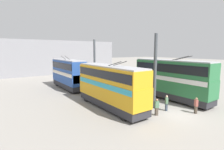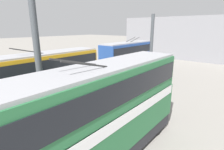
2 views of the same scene
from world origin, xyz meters
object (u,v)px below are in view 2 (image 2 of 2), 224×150
object	(u,v)px
person_aisle_midway	(91,99)
person_aisle_foreground	(19,137)
bus_right_near	(46,76)
bus_right_far	(128,57)
oil_drum	(93,94)
person_by_right_row	(1,127)
bus_left_far	(105,110)

from	to	relation	value
person_aisle_midway	person_aisle_foreground	distance (m)	6.65
person_aisle_foreground	bus_right_near	bearing A→B (deg)	-9.81
bus_right_far	oil_drum	world-z (taller)	bus_right_far
person_aisle_foreground	person_aisle_midway	bearing A→B (deg)	-46.96
bus_right_far	oil_drum	distance (m)	9.30
bus_right_far	person_by_right_row	world-z (taller)	bus_right_far
bus_right_far	person_aisle_midway	xyz separation A→B (m)	(-10.47, -3.51, -2.01)
oil_drum	bus_right_near	bearing A→B (deg)	153.11
person_aisle_midway	oil_drum	size ratio (longest dim) A/B	1.69
bus_right_near	person_aisle_foreground	size ratio (longest dim) A/B	6.13
person_aisle_foreground	bus_left_far	bearing A→B (deg)	-113.88
bus_right_far	person_aisle_foreground	world-z (taller)	bus_right_far
bus_right_near	person_aisle_midway	world-z (taller)	bus_right_near
person_aisle_foreground	oil_drum	size ratio (longest dim) A/B	1.83
bus_right_near	oil_drum	bearing A→B (deg)	-26.89
bus_left_far	bus_right_near	size ratio (longest dim) A/B	1.04
person_by_right_row	person_aisle_foreground	distance (m)	1.99
person_aisle_midway	person_by_right_row	world-z (taller)	person_by_right_row
oil_drum	bus_right_far	bearing A→B (deg)	12.65
bus_right_near	person_by_right_row	xyz separation A→B (m)	(-4.71, -2.53, -1.88)
bus_right_far	oil_drum	size ratio (longest dim) A/B	10.06
person_by_right_row	bus_left_far	bearing A→B (deg)	135.47
bus_left_far	bus_right_near	xyz separation A→B (m)	(1.77, 8.77, -0.23)
bus_left_far	person_by_right_row	world-z (taller)	bus_left_far
bus_left_far	oil_drum	size ratio (longest dim) A/B	11.69
bus_right_near	oil_drum	size ratio (longest dim) A/B	11.21
person_aisle_midway	person_by_right_row	size ratio (longest dim) A/B	0.92
bus_right_near	bus_right_far	bearing A→B (deg)	0.00
bus_left_far	person_aisle_foreground	bearing A→B (deg)	121.56
person_aisle_foreground	bus_right_far	bearing A→B (deg)	-40.68
person_aisle_midway	person_aisle_foreground	world-z (taller)	person_aisle_foreground
oil_drum	person_aisle_foreground	bearing A→B (deg)	-163.05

